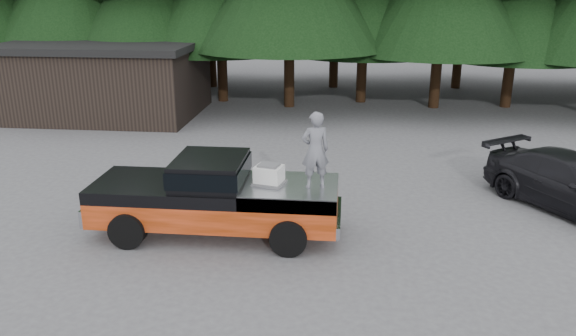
# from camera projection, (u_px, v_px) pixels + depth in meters

# --- Properties ---
(ground) EXTENTS (120.00, 120.00, 0.00)m
(ground) POSITION_uv_depth(u_px,v_px,m) (269.00, 232.00, 13.72)
(ground) COLOR #49494B
(ground) RESTS_ON ground
(pickup_truck) EXTENTS (6.00, 2.04, 1.33)m
(pickup_truck) POSITION_uv_depth(u_px,v_px,m) (216.00, 208.00, 13.47)
(pickup_truck) COLOR #DA4921
(pickup_truck) RESTS_ON ground
(truck_cab) EXTENTS (1.66, 1.90, 0.59)m
(truck_cab) POSITION_uv_depth(u_px,v_px,m) (210.00, 170.00, 13.17)
(truck_cab) COLOR black
(truck_cab) RESTS_ON pickup_truck
(air_compressor) EXTENTS (0.72, 0.64, 0.42)m
(air_compressor) POSITION_uv_depth(u_px,v_px,m) (269.00, 176.00, 13.03)
(air_compressor) COLOR silver
(air_compressor) RESTS_ON pickup_truck
(man_on_bed) EXTENTS (0.74, 0.60, 1.77)m
(man_on_bed) POSITION_uv_depth(u_px,v_px,m) (315.00, 150.00, 12.63)
(man_on_bed) COLOR slate
(man_on_bed) RESTS_ON pickup_truck
(parked_car) EXTENTS (4.57, 5.34, 1.47)m
(parked_car) POSITION_uv_depth(u_px,v_px,m) (575.00, 184.00, 14.81)
(parked_car) COLOR black
(parked_car) RESTS_ON ground
(utility_building) EXTENTS (8.40, 6.40, 3.30)m
(utility_building) POSITION_uv_depth(u_px,v_px,m) (108.00, 78.00, 25.40)
(utility_building) COLOR black
(utility_building) RESTS_ON ground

